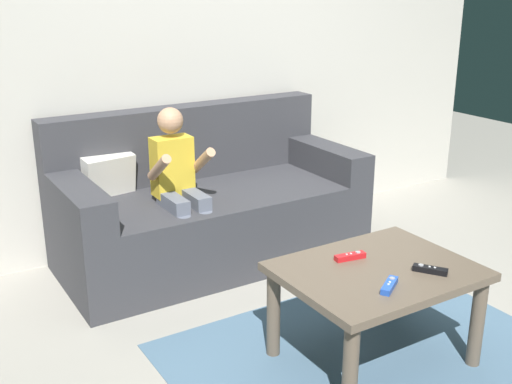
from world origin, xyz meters
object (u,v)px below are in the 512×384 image
Objects in this scene: game_remote_black_center at (430,270)px; coffee_table at (376,284)px; couch at (207,208)px; person_seated_on_couch at (179,184)px; game_remote_red_far_corner at (350,256)px; game_remote_blue_near_edge at (389,285)px.

coffee_table is at bearing 136.46° from game_remote_black_center.
coffee_table is (0.10, -1.35, 0.06)m from couch.
person_seated_on_couch is at bearing 111.07° from game_remote_black_center.
game_remote_black_center is (0.51, -1.32, -0.10)m from person_seated_on_couch.
person_seated_on_couch is 1.42m from game_remote_black_center.
game_remote_red_far_corner is (0.06, -1.23, 0.14)m from couch.
game_remote_red_far_corner is at bearing 107.80° from coffee_table.
game_remote_blue_near_edge is 0.95× the size of game_remote_red_far_corner.
person_seated_on_couch is at bearing 106.81° from coffee_table.
game_remote_blue_near_edge is (-0.09, -0.16, 0.09)m from coffee_table.
person_seated_on_couch is at bearing -144.92° from couch.
couch is at bearing 90.55° from game_remote_blue_near_edge.
game_remote_black_center is (0.25, -1.50, 0.14)m from couch.
game_remote_red_far_corner is (-0.04, 0.13, 0.09)m from coffee_table.
person_seated_on_couch reaches higher than game_remote_blue_near_edge.
coffee_table is at bearing -72.20° from game_remote_red_far_corner.
couch is 1.85× the size of person_seated_on_couch.
coffee_table is at bearing -73.19° from person_seated_on_couch.
game_remote_blue_near_edge is (0.01, -1.52, 0.14)m from couch.
coffee_table is 0.20m from game_remote_blue_near_edge.
couch is at bearing 94.25° from coffee_table.
game_remote_black_center and game_remote_red_far_corner have the same top height.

